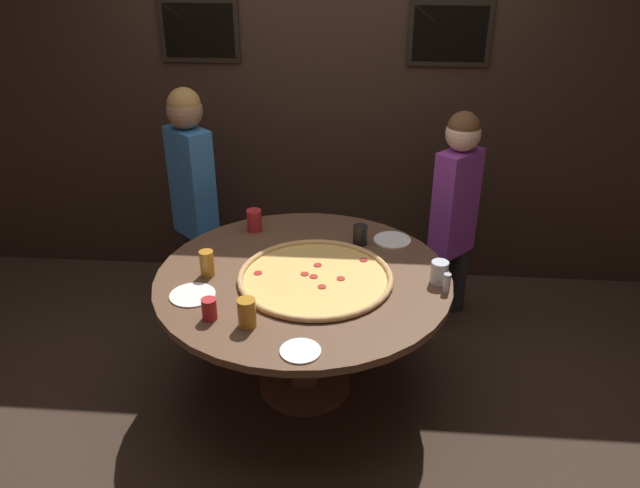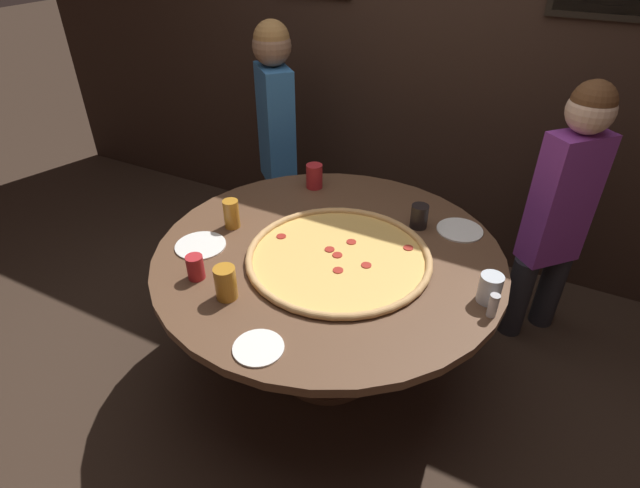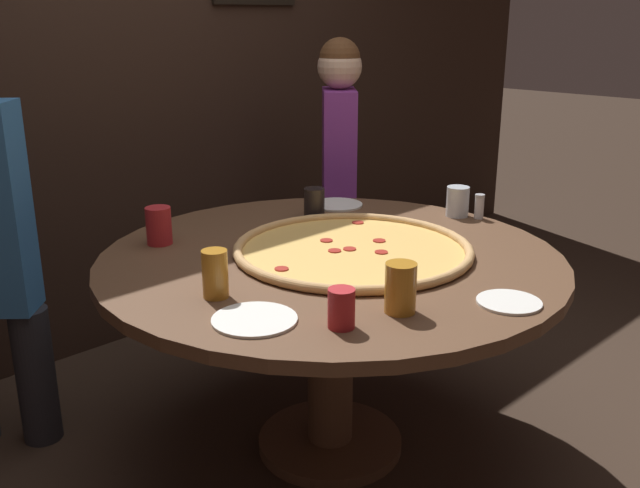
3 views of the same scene
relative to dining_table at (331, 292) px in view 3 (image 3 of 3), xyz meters
name	(u,v)px [view 3 (image 3 of 3)]	position (x,y,z in m)	size (l,w,h in m)	color
ground_plane	(330,446)	(0.00, 0.00, -0.61)	(24.00, 24.00, 0.00)	#38281E
back_wall	(110,62)	(0.00, 1.37, 0.70)	(6.40, 0.08, 2.60)	black
dining_table	(331,292)	(0.00, 0.00, 0.00)	(1.55, 1.55, 0.74)	brown
giant_pizza	(353,249)	(0.07, -0.04, 0.15)	(0.81, 0.81, 0.03)	#EAB75B
drink_cup_far_left	(159,226)	(-0.34, 0.50, 0.20)	(0.09, 0.09, 0.13)	#B22328
drink_cup_near_right	(458,201)	(0.70, -0.01, 0.19)	(0.09, 0.09, 0.12)	silver
drink_cup_centre_back	(215,274)	(-0.50, -0.03, 0.20)	(0.07, 0.07, 0.14)	#BC7A23
drink_cup_beside_pizza	(341,308)	(-0.39, -0.43, 0.19)	(0.07, 0.07, 0.11)	#B22328
drink_cup_near_left	(314,202)	(0.29, 0.38, 0.19)	(0.08, 0.08, 0.11)	black
drink_cup_by_shaker	(400,288)	(-0.21, -0.47, 0.20)	(0.09, 0.09, 0.14)	#BC7A23
white_plate_far_back	(337,205)	(0.47, 0.43, 0.14)	(0.22, 0.22, 0.01)	white
white_plate_left_side	(509,302)	(0.05, -0.64, 0.14)	(0.18, 0.18, 0.01)	white
white_plate_right_side	(254,319)	(-0.53, -0.24, 0.14)	(0.23, 0.23, 0.01)	white
condiment_shaker	(479,206)	(0.73, -0.09, 0.18)	(0.04, 0.04, 0.10)	silver
diner_side_right	(339,166)	(0.87, 0.81, 0.19)	(0.33, 0.34, 1.40)	#232328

